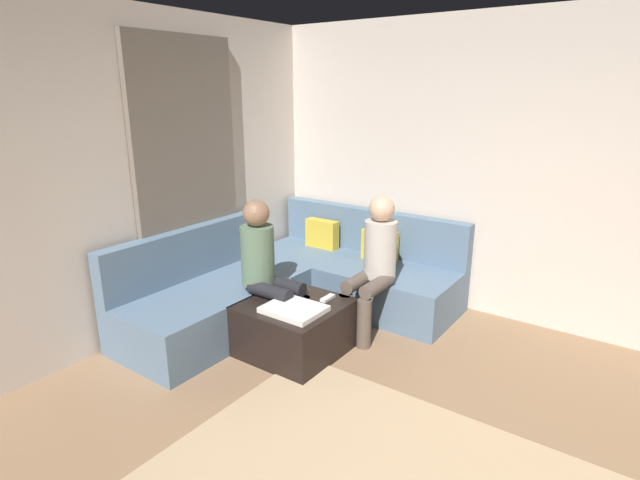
# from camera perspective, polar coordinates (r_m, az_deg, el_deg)

# --- Properties ---
(wall_back) EXTENTS (6.00, 0.12, 2.70)m
(wall_back) POSITION_cam_1_polar(r_m,az_deg,el_deg) (4.68, 26.68, 6.30)
(wall_back) COLOR beige
(wall_back) RESTS_ON ground_plane
(wall_left) EXTENTS (0.12, 6.00, 2.70)m
(wall_left) POSITION_cam_1_polar(r_m,az_deg,el_deg) (4.05, -29.92, 4.44)
(wall_left) COLOR beige
(wall_left) RESTS_ON ground_plane
(curtain_panel) EXTENTS (0.06, 1.10, 2.50)m
(curtain_panel) POSITION_cam_1_polar(r_m,az_deg,el_deg) (4.66, -14.71, 6.26)
(curtain_panel) COLOR #726659
(curtain_panel) RESTS_ON ground_plane
(sectional_couch) EXTENTS (2.10, 2.55, 0.87)m
(sectional_couch) POSITION_cam_1_polar(r_m,az_deg,el_deg) (4.82, -2.66, -4.89)
(sectional_couch) COLOR slate
(sectional_couch) RESTS_ON ground_plane
(ottoman) EXTENTS (0.76, 0.76, 0.42)m
(ottoman) POSITION_cam_1_polar(r_m,az_deg,el_deg) (4.13, -2.98, -9.83)
(ottoman) COLOR black
(ottoman) RESTS_ON ground_plane
(folded_blanket) EXTENTS (0.44, 0.36, 0.04)m
(folded_blanket) POSITION_cam_1_polar(r_m,az_deg,el_deg) (3.89, -2.98, -7.84)
(folded_blanket) COLOR white
(folded_blanket) RESTS_ON ottoman
(coffee_mug) EXTENTS (0.08, 0.08, 0.10)m
(coffee_mug) POSITION_cam_1_polar(r_m,az_deg,el_deg) (4.28, -3.85, -5.08)
(coffee_mug) COLOR #334C72
(coffee_mug) RESTS_ON ottoman
(game_remote) EXTENTS (0.05, 0.15, 0.02)m
(game_remote) POSITION_cam_1_polar(r_m,az_deg,el_deg) (4.10, 0.88, -6.60)
(game_remote) COLOR white
(game_remote) RESTS_ON ottoman
(person_on_couch_back) EXTENTS (0.30, 0.60, 1.20)m
(person_on_couch_back) POSITION_cam_1_polar(r_m,az_deg,el_deg) (4.31, 6.19, -2.29)
(person_on_couch_back) COLOR brown
(person_on_couch_back) RESTS_ON ground_plane
(person_on_couch_side) EXTENTS (0.60, 0.30, 1.20)m
(person_on_couch_side) POSITION_cam_1_polar(r_m,az_deg,el_deg) (4.18, -6.06, -2.91)
(person_on_couch_side) COLOR black
(person_on_couch_side) RESTS_ON ground_plane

